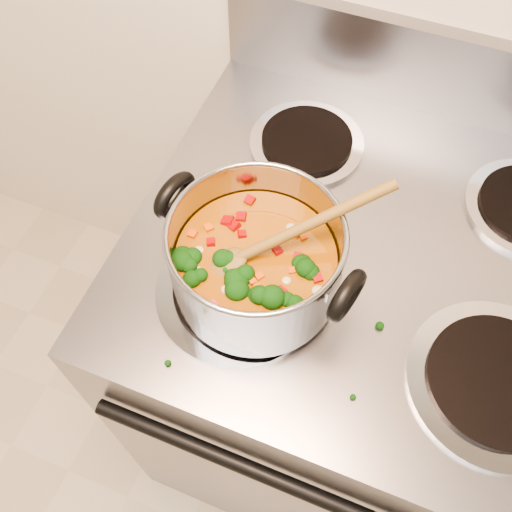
{
  "coord_description": "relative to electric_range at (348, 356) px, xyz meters",
  "views": [
    {
      "loc": [
        0.04,
        0.65,
        1.67
      ],
      "look_at": [
        -0.11,
        1.02,
        1.01
      ],
      "focal_mm": 40.0,
      "sensor_mm": 36.0,
      "label": 1
    }
  ],
  "objects": [
    {
      "name": "stockpot",
      "position": [
        -0.17,
        -0.14,
        0.53
      ],
      "size": [
        0.3,
        0.24,
        0.15
      ],
      "rotation": [
        0.0,
        0.0,
        -0.23
      ],
      "color": "#96969D",
      "rests_on": "electric_range"
    },
    {
      "name": "electric_range",
      "position": [
        0.0,
        0.0,
        0.0
      ],
      "size": [
        0.8,
        0.72,
        1.08
      ],
      "color": "gray",
      "rests_on": "ground"
    },
    {
      "name": "cooktop_crumbs",
      "position": [
        -0.04,
        -0.21,
        0.46
      ],
      "size": [
        0.07,
        0.32,
        0.01
      ],
      "color": "black",
      "rests_on": "electric_range"
    },
    {
      "name": "wooden_spoon",
      "position": [
        -0.15,
        -0.13,
        0.56
      ],
      "size": [
        0.23,
        0.19,
        0.12
      ],
      "rotation": [
        0.0,
        0.0,
        0.67
      ],
      "color": "brown",
      "rests_on": "stockpot"
    }
  ]
}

